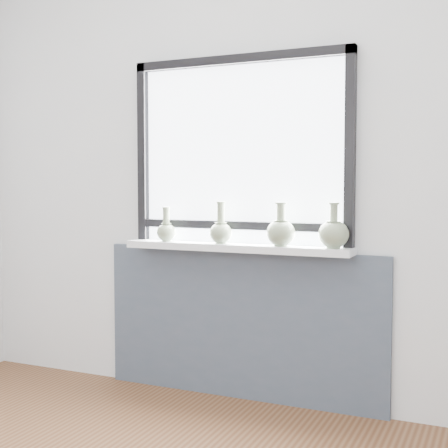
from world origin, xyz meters
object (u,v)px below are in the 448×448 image
at_px(windowsill, 236,247).
at_px(vase_c, 281,231).
at_px(vase_d, 334,233).
at_px(vase_a, 166,230).
at_px(vase_b, 221,231).

bearing_deg(windowsill, vase_c, -5.91).
bearing_deg(vase_d, windowsill, 177.96).
bearing_deg(vase_a, vase_b, -0.30).
xyz_separation_m(vase_a, vase_c, (0.70, -0.00, 0.02)).
xyz_separation_m(vase_a, vase_d, (0.99, 0.01, 0.02)).
xyz_separation_m(vase_a, vase_b, (0.35, -0.00, 0.01)).
height_order(vase_b, vase_c, same).
relative_size(vase_b, vase_c, 1.00).
height_order(vase_b, vase_d, vase_d).
height_order(windowsill, vase_c, vase_c).
height_order(windowsill, vase_b, vase_b).
relative_size(windowsill, vase_a, 6.57).
height_order(windowsill, vase_d, vase_d).
distance_m(vase_c, vase_d, 0.29).
bearing_deg(windowsill, vase_a, -176.62).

